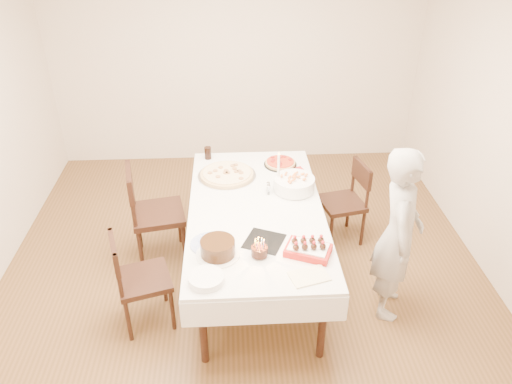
{
  "coord_description": "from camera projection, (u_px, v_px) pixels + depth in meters",
  "views": [
    {
      "loc": [
        -0.09,
        -3.48,
        3.09
      ],
      "look_at": [
        0.11,
        0.06,
        0.92
      ],
      "focal_mm": 35.0,
      "sensor_mm": 36.0,
      "label": 1
    }
  ],
  "objects": [
    {
      "name": "taper_candle",
      "position": [
        278.0,
        170.0,
        4.44
      ],
      "size": [
        0.1,
        0.1,
        0.37
      ],
      "primitive_type": "cylinder",
      "rotation": [
        0.0,
        0.0,
        -0.29
      ],
      "color": "white",
      "rests_on": "dining_table"
    },
    {
      "name": "pizza_pepperoni",
      "position": [
        280.0,
        163.0,
        4.91
      ],
      "size": [
        0.42,
        0.42,
        0.04
      ],
      "primitive_type": "cylinder",
      "rotation": [
        0.0,
        0.0,
        0.38
      ],
      "color": "red",
      "rests_on": "dining_table"
    },
    {
      "name": "pasta_bowl",
      "position": [
        294.0,
        184.0,
        4.48
      ],
      "size": [
        0.37,
        0.37,
        0.12
      ],
      "primitive_type": "cylinder",
      "rotation": [
        0.0,
        0.0,
        0.01
      ],
      "color": "white",
      "rests_on": "dining_table"
    },
    {
      "name": "chair_right_savory",
      "position": [
        342.0,
        203.0,
        4.93
      ],
      "size": [
        0.52,
        0.52,
        0.85
      ],
      "primitive_type": null,
      "rotation": [
        0.0,
        0.0,
        0.22
      ],
      "color": "black",
      "rests_on": "floor"
    },
    {
      "name": "floor",
      "position": [
        245.0,
        281.0,
        4.58
      ],
      "size": [
        5.0,
        5.0,
        0.0
      ],
      "primitive_type": "plane",
      "color": "brown",
      "rests_on": "ground"
    },
    {
      "name": "red_placemat",
      "position": [
        295.0,
        173.0,
        4.77
      ],
      "size": [
        0.28,
        0.28,
        0.01
      ],
      "primitive_type": "cube",
      "rotation": [
        0.0,
        0.0,
        0.33
      ],
      "color": "#B21E1E",
      "rests_on": "dining_table"
    },
    {
      "name": "plate_stack",
      "position": [
        206.0,
        279.0,
        3.45
      ],
      "size": [
        0.33,
        0.33,
        0.05
      ],
      "primitive_type": "cylinder",
      "rotation": [
        0.0,
        0.0,
        -0.4
      ],
      "color": "white",
      "rests_on": "dining_table"
    },
    {
      "name": "chair_left_dessert",
      "position": [
        144.0,
        279.0,
        3.95
      ],
      "size": [
        0.55,
        0.55,
        0.87
      ],
      "primitive_type": null,
      "rotation": [
        0.0,
        0.0,
        3.43
      ],
      "color": "black",
      "rests_on": "floor"
    },
    {
      "name": "shaker_pair",
      "position": [
        269.0,
        189.0,
        4.43
      ],
      "size": [
        0.09,
        0.09,
        0.09
      ],
      "primitive_type": null,
      "rotation": [
        0.0,
        0.0,
        -0.1
      ],
      "color": "white",
      "rests_on": "dining_table"
    },
    {
      "name": "pizza_white",
      "position": [
        227.0,
        174.0,
        4.72
      ],
      "size": [
        0.71,
        0.71,
        0.04
      ],
      "primitive_type": "cylinder",
      "rotation": [
        0.0,
        0.0,
        0.36
      ],
      "color": "beige",
      "rests_on": "dining_table"
    },
    {
      "name": "china_plate",
      "position": [
        210.0,
        244.0,
        3.82
      ],
      "size": [
        0.3,
        0.3,
        0.01
      ],
      "primitive_type": "cylinder",
      "rotation": [
        0.0,
        0.0,
        -0.01
      ],
      "color": "white",
      "rests_on": "dining_table"
    },
    {
      "name": "person",
      "position": [
        398.0,
        235.0,
        3.93
      ],
      "size": [
        0.49,
        0.62,
        1.51
      ],
      "primitive_type": "imported",
      "rotation": [
        0.0,
        0.0,
        1.31
      ],
      "color": "#B2ACA7",
      "rests_on": "floor"
    },
    {
      "name": "layer_cake",
      "position": [
        218.0,
        248.0,
        3.68
      ],
      "size": [
        0.4,
        0.4,
        0.13
      ],
      "primitive_type": "cylinder",
      "rotation": [
        0.0,
        0.0,
        -0.23
      ],
      "color": "#311B0C",
      "rests_on": "dining_table"
    },
    {
      "name": "cake_board",
      "position": [
        264.0,
        241.0,
        3.86
      ],
      "size": [
        0.37,
        0.37,
        0.01
      ],
      "primitive_type": "cube",
      "rotation": [
        0.0,
        0.0,
        -0.41
      ],
      "color": "black",
      "rests_on": "dining_table"
    },
    {
      "name": "dining_table",
      "position": [
        256.0,
        244.0,
        4.44
      ],
      "size": [
        1.46,
        2.29,
        0.75
      ],
      "primitive_type": "cube",
      "rotation": [
        0.0,
        0.0,
        0.16
      ],
      "color": "silver",
      "rests_on": "floor"
    },
    {
      "name": "cola_glass",
      "position": [
        208.0,
        153.0,
        5.0
      ],
      "size": [
        0.08,
        0.08,
        0.13
      ],
      "primitive_type": "cylinder",
      "rotation": [
        0.0,
        0.0,
        -0.21
      ],
      "color": "black",
      "rests_on": "dining_table"
    },
    {
      "name": "chair_left_savory",
      "position": [
        158.0,
        214.0,
        4.63
      ],
      "size": [
        0.6,
        0.6,
        1.0
      ],
      "primitive_type": null,
      "rotation": [
        0.0,
        0.0,
        3.34
      ],
      "color": "black",
      "rests_on": "floor"
    },
    {
      "name": "wall_back",
      "position": [
        236.0,
        57.0,
        6.0
      ],
      "size": [
        4.5,
        0.04,
        2.7
      ],
      "primitive_type": "cube",
      "color": "beige",
      "rests_on": "floor"
    },
    {
      "name": "box_lid",
      "position": [
        309.0,
        277.0,
        3.51
      ],
      "size": [
        0.31,
        0.25,
        0.02
      ],
      "primitive_type": "cube",
      "rotation": [
        0.0,
        0.0,
        0.28
      ],
      "color": "beige",
      "rests_on": "dining_table"
    },
    {
      "name": "strawberry_box",
      "position": [
        308.0,
        249.0,
        3.71
      ],
      "size": [
        0.39,
        0.33,
        0.08
      ],
      "primitive_type": null,
      "rotation": [
        0.0,
        0.0,
        -0.4
      ],
      "color": "#A21812",
      "rests_on": "dining_table"
    },
    {
      "name": "birthday_cake",
      "position": [
        259.0,
        247.0,
        3.66
      ],
      "size": [
        0.16,
        0.16,
        0.13
      ],
      "primitive_type": "cylinder",
      "rotation": [
        0.0,
        0.0,
        0.36
      ],
      "color": "#34180E",
      "rests_on": "dining_table"
    }
  ]
}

